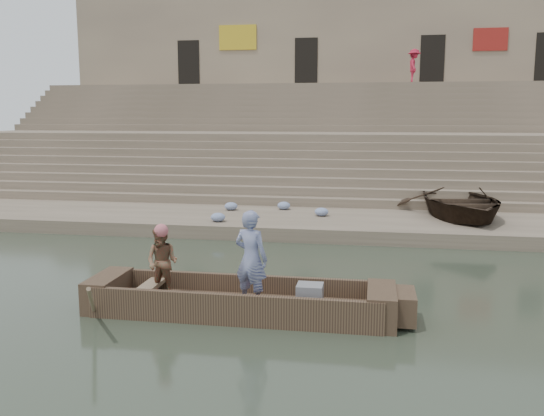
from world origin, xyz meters
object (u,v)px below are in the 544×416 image
(rowing_man, at_px, (162,262))
(pedestrian, at_px, (414,66))
(standing_man, at_px, (251,259))
(beached_rowboat, at_px, (460,202))
(main_rowboat, at_px, (239,308))
(television, at_px, (309,295))

(rowing_man, bearing_deg, pedestrian, 83.90)
(standing_man, distance_m, beached_rowboat, 10.19)
(main_rowboat, height_order, pedestrian, pedestrian)
(main_rowboat, bearing_deg, rowing_man, 176.68)
(rowing_man, relative_size, pedestrian, 0.75)
(rowing_man, height_order, pedestrian, pedestrian)
(standing_man, relative_size, pedestrian, 0.99)
(pedestrian, bearing_deg, main_rowboat, 170.26)
(main_rowboat, bearing_deg, beached_rowboat, 60.10)
(main_rowboat, distance_m, rowing_man, 1.67)
(main_rowboat, relative_size, television, 10.87)
(television, bearing_deg, rowing_man, 178.22)
(standing_man, bearing_deg, beached_rowboat, -98.67)
(pedestrian, bearing_deg, rowing_man, 166.52)
(television, height_order, pedestrian, pedestrian)
(standing_man, height_order, beached_rowboat, standing_man)
(standing_man, bearing_deg, pedestrian, -80.95)
(television, distance_m, pedestrian, 22.79)
(television, height_order, beached_rowboat, beached_rowboat)
(standing_man, bearing_deg, television, -151.11)
(rowing_man, relative_size, beached_rowboat, 0.28)
(television, relative_size, beached_rowboat, 0.10)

